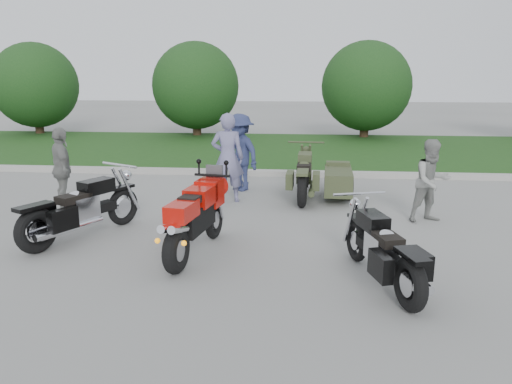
# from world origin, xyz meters

# --- Properties ---
(ground) EXTENTS (80.00, 80.00, 0.00)m
(ground) POSITION_xyz_m (0.00, 0.00, 0.00)
(ground) COLOR gray
(ground) RESTS_ON ground
(curb) EXTENTS (60.00, 0.30, 0.15)m
(curb) POSITION_xyz_m (0.00, 6.00, 0.07)
(curb) COLOR #A7A49D
(curb) RESTS_ON ground
(grass_strip) EXTENTS (60.00, 8.00, 0.14)m
(grass_strip) POSITION_xyz_m (0.00, 10.15, 0.07)
(grass_strip) COLOR #29521C
(grass_strip) RESTS_ON ground
(tree_far_left) EXTENTS (3.60, 3.60, 4.00)m
(tree_far_left) POSITION_xyz_m (-10.00, 13.50, 2.19)
(tree_far_left) COLOR #3F2B1C
(tree_far_left) RESTS_ON ground
(tree_mid_left) EXTENTS (3.60, 3.60, 4.00)m
(tree_mid_left) POSITION_xyz_m (-3.00, 13.50, 2.19)
(tree_mid_left) COLOR #3F2B1C
(tree_mid_left) RESTS_ON ground
(tree_mid_right) EXTENTS (3.60, 3.60, 4.00)m
(tree_mid_right) POSITION_xyz_m (4.00, 13.50, 2.19)
(tree_mid_right) COLOR #3F2B1C
(tree_mid_right) RESTS_ON ground
(sportbike_red) EXTENTS (0.65, 2.25, 1.07)m
(sportbike_red) POSITION_xyz_m (-0.18, -0.15, 0.63)
(sportbike_red) COLOR black
(sportbike_red) RESTS_ON ground
(cruiser_left) EXTENTS (1.31, 2.30, 0.97)m
(cruiser_left) POSITION_xyz_m (-2.32, 0.41, 0.49)
(cruiser_left) COLOR black
(cruiser_left) RESTS_ON ground
(cruiser_right) EXTENTS (0.86, 2.27, 0.90)m
(cruiser_right) POSITION_xyz_m (2.55, -1.04, 0.46)
(cruiser_right) COLOR black
(cruiser_right) RESTS_ON ground
(cruiser_sidecar) EXTENTS (1.28, 2.51, 0.97)m
(cruiser_sidecar) POSITION_xyz_m (1.94, 3.57, 0.45)
(cruiser_sidecar) COLOR black
(cruiser_sidecar) RESTS_ON ground
(person_stripe) EXTENTS (0.73, 0.50, 1.94)m
(person_stripe) POSITION_xyz_m (-0.16, 3.20, 0.97)
(person_stripe) COLOR slate
(person_stripe) RESTS_ON ground
(person_grey) EXTENTS (0.93, 0.83, 1.58)m
(person_grey) POSITION_xyz_m (3.89, 2.03, 0.79)
(person_grey) COLOR gray
(person_grey) RESTS_ON ground
(person_denim) EXTENTS (1.33, 1.30, 1.83)m
(person_denim) POSITION_xyz_m (-0.03, 4.25, 0.92)
(person_denim) COLOR navy
(person_denim) RESTS_ON ground
(person_back) EXTENTS (0.91, 1.06, 1.71)m
(person_back) POSITION_xyz_m (-3.44, 2.21, 0.86)
(person_back) COLOR gray
(person_back) RESTS_ON ground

